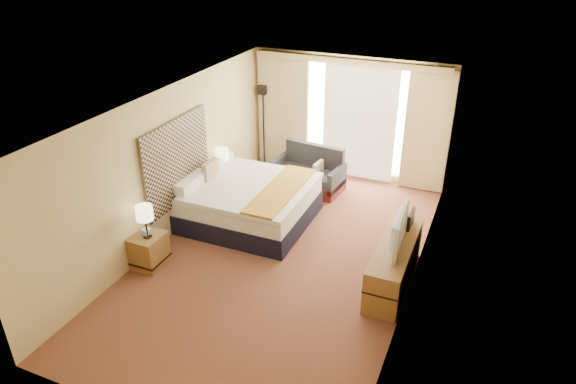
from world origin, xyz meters
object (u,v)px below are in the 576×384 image
at_px(floor_lamp, 263,109).
at_px(television, 394,228).
at_px(bed, 248,201).
at_px(desk_chair, 401,239).
at_px(lamp_right, 222,155).
at_px(media_dresser, 394,264).
at_px(nightstand_right, 226,186).
at_px(nightstand_left, 149,250).
at_px(lamp_left, 144,214).
at_px(loveseat, 309,175).

relative_size(floor_lamp, television, 1.82).
relative_size(bed, television, 2.18).
relative_size(desk_chair, lamp_right, 1.79).
height_order(media_dresser, floor_lamp, floor_lamp).
xyz_separation_m(nightstand_right, bed, (0.81, -0.60, 0.12)).
distance_m(nightstand_left, lamp_left, 0.71).
bearing_deg(bed, loveseat, 72.00).
bearing_deg(floor_lamp, television, -42.23).
bearing_deg(media_dresser, desk_chair, 92.70).
xyz_separation_m(floor_lamp, lamp_left, (0.08, -4.39, -0.32)).
bearing_deg(lamp_left, nightstand_left, 141.09).
bearing_deg(television, loveseat, 38.65).
bearing_deg(lamp_left, loveseat, 70.13).
distance_m(floor_lamp, lamp_right, 1.92).
bearing_deg(nightstand_right, bed, -36.58).
xyz_separation_m(loveseat, television, (2.29, -2.59, 0.70)).
height_order(nightstand_left, bed, bed).
distance_m(nightstand_right, desk_chair, 3.77).
bearing_deg(nightstand_right, desk_chair, -12.96).
height_order(nightstand_left, television, television).
bearing_deg(floor_lamp, nightstand_right, -89.07).
distance_m(nightstand_left, bed, 2.07).
bearing_deg(nightstand_right, lamp_right, -114.44).
distance_m(loveseat, lamp_right, 1.91).
bearing_deg(desk_chair, lamp_right, 169.21).
distance_m(media_dresser, desk_chair, 0.61).
bearing_deg(nightstand_left, bed, 66.95).
bearing_deg(loveseat, lamp_right, -134.14).
height_order(nightstand_right, media_dresser, media_dresser).
bearing_deg(nightstand_right, media_dresser, -21.40).
height_order(loveseat, television, television).
height_order(media_dresser, desk_chair, desk_chair).
bearing_deg(desk_chair, media_dresser, -85.77).
bearing_deg(television, nightstand_right, 65.00).
bearing_deg(loveseat, bed, -101.74).
bearing_deg(media_dresser, lamp_right, 159.22).
relative_size(desk_chair, lamp_left, 1.72).
distance_m(nightstand_left, desk_chair, 4.03).
distance_m(loveseat, television, 3.53).
height_order(bed, television, television).
xyz_separation_m(desk_chair, television, (-0.02, -0.64, 0.56)).
xyz_separation_m(nightstand_right, television, (3.65, -1.49, 0.72)).
relative_size(nightstand_left, media_dresser, 0.31).
bearing_deg(floor_lamp, loveseat, -28.29).
height_order(nightstand_right, loveseat, loveseat).
height_order(floor_lamp, desk_chair, floor_lamp).
bearing_deg(loveseat, media_dresser, -41.23).
distance_m(nightstand_left, floor_lamp, 4.47).
relative_size(loveseat, television, 1.47).
xyz_separation_m(nightstand_left, bed, (0.81, 1.90, 0.12)).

